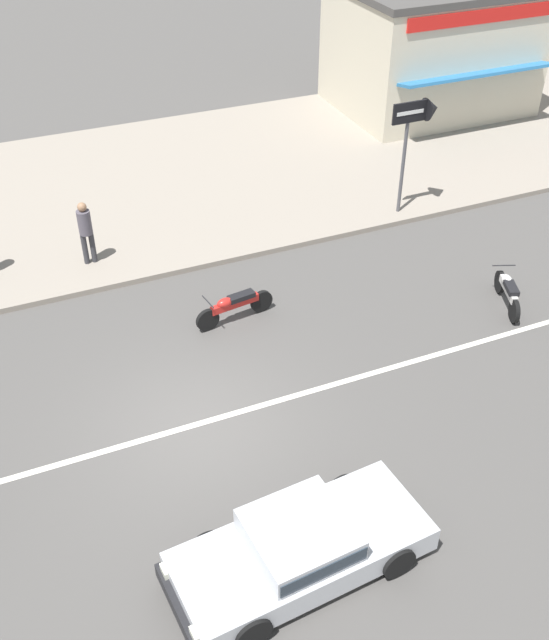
# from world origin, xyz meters

# --- Properties ---
(ground_plane) EXTENTS (160.00, 160.00, 0.00)m
(ground_plane) POSITION_xyz_m (0.00, 0.00, 0.00)
(ground_plane) COLOR #4C4947
(lane_centre_stripe) EXTENTS (50.40, 0.14, 0.01)m
(lane_centre_stripe) POSITION_xyz_m (0.00, 0.00, 0.00)
(lane_centre_stripe) COLOR silver
(lane_centre_stripe) RESTS_ON ground
(kerb_strip) EXTENTS (68.00, 10.00, 0.15)m
(kerb_strip) POSITION_xyz_m (0.00, 10.33, 0.07)
(kerb_strip) COLOR gray
(kerb_strip) RESTS_ON ground
(sedan_silver_1) EXTENTS (4.39, 2.08, 1.06)m
(sedan_silver_1) POSITION_xyz_m (0.48, -3.78, 0.53)
(sedan_silver_1) COLOR #B7BABF
(sedan_silver_1) RESTS_ON ground
(motorcycle_0) EXTENTS (1.98, 0.57, 0.80)m
(motorcycle_0) POSITION_xyz_m (1.87, 2.94, 0.43)
(motorcycle_0) COLOR black
(motorcycle_0) RESTS_ON ground
(motorcycle_1) EXTENTS (0.85, 1.70, 0.80)m
(motorcycle_1) POSITION_xyz_m (8.10, 0.96, 0.42)
(motorcycle_1) COLOR black
(motorcycle_1) RESTS_ON ground
(arrow_signboard) EXTENTS (1.37, 0.62, 3.27)m
(arrow_signboard) POSITION_xyz_m (8.48, 5.82, 2.89)
(arrow_signboard) COLOR #4C4C51
(arrow_signboard) RESTS_ON kerb_strip
(pedestrian_mid_kerb) EXTENTS (0.34, 0.34, 1.71)m
(pedestrian_mid_kerb) POSITION_xyz_m (-0.73, 6.57, 1.15)
(pedestrian_mid_kerb) COLOR #333338
(pedestrian_mid_kerb) RESTS_ON kerb_strip
(shopfront_far_kios) EXTENTS (6.62, 5.94, 4.35)m
(shopfront_far_kios) POSITION_xyz_m (13.20, 12.71, 2.33)
(shopfront_far_kios) COLOR beige
(shopfront_far_kios) RESTS_ON kerb_strip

